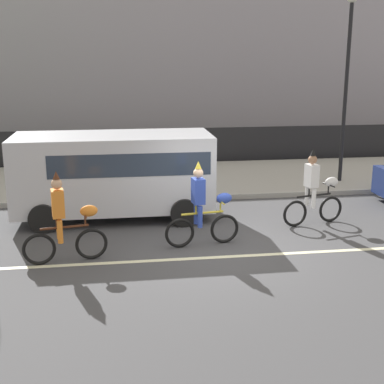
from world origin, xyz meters
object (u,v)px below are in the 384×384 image
parked_van_silver (117,169)px  pedestrian_onlooker (98,157)px  parade_cyclist_zebra (315,192)px  parade_cyclist_orange (65,223)px  street_lamp_post (348,60)px  parade_cyclist_cobalt (203,209)px

parked_van_silver → pedestrian_onlooker: (-0.57, 3.24, -0.27)m
parade_cyclist_zebra → pedestrian_onlooker: (-5.43, 4.54, 0.17)m
parade_cyclist_zebra → parked_van_silver: bearing=165.0°
parked_van_silver → pedestrian_onlooker: size_ratio=3.09×
parade_cyclist_zebra → parked_van_silver: (-4.85, 1.30, 0.44)m
parade_cyclist_zebra → pedestrian_onlooker: size_ratio=1.19×
pedestrian_onlooker → parade_cyclist_zebra: bearing=-39.9°
parade_cyclist_orange → street_lamp_post: bearing=33.9°
parade_cyclist_orange → street_lamp_post: size_ratio=0.33×
pedestrian_onlooker → parade_cyclist_cobalt: bearing=-66.7°
parade_cyclist_orange → pedestrian_onlooker: 6.26m
street_lamp_post → parked_van_silver: bearing=-160.4°
parade_cyclist_orange → parked_van_silver: parked_van_silver is taller
street_lamp_post → parade_cyclist_orange: bearing=-146.1°
parade_cyclist_orange → parade_cyclist_cobalt: size_ratio=1.00×
parade_cyclist_zebra → pedestrian_onlooker: parade_cyclist_zebra is taller
parade_cyclist_cobalt → parked_van_silver: size_ratio=0.38×
parked_van_silver → pedestrian_onlooker: 3.30m
parade_cyclist_cobalt → parade_cyclist_orange: bearing=-168.7°
parade_cyclist_cobalt → street_lamp_post: (5.34, 4.97, 3.15)m
parade_cyclist_cobalt → parked_van_silver: 3.08m
parade_cyclist_cobalt → parked_van_silver: (-1.86, 2.41, 0.44)m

